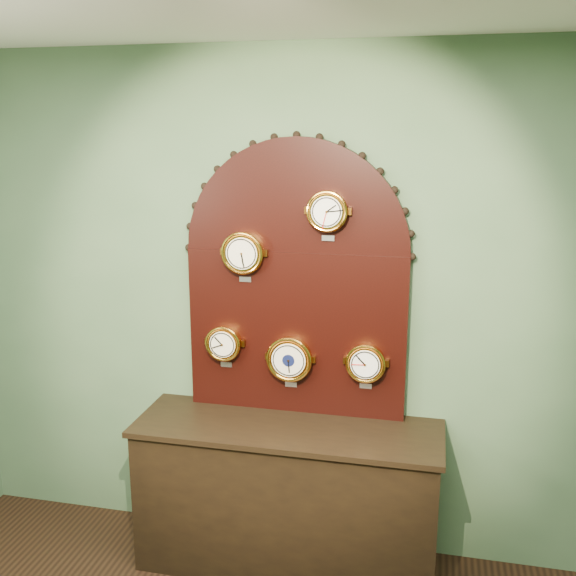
% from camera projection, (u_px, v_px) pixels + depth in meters
% --- Properties ---
extents(wall_back, '(4.00, 0.00, 4.00)m').
position_uv_depth(wall_back, '(298.00, 309.00, 3.62)').
color(wall_back, '#496947').
rests_on(wall_back, ground).
extents(shop_counter, '(1.60, 0.50, 0.80)m').
position_uv_depth(shop_counter, '(287.00, 498.00, 3.60)').
color(shop_counter, black).
rests_on(shop_counter, ground_plane).
extents(display_board, '(1.26, 0.06, 1.53)m').
position_uv_depth(display_board, '(296.00, 271.00, 3.52)').
color(display_board, black).
rests_on(display_board, shop_counter).
extents(roman_clock, '(0.23, 0.08, 0.28)m').
position_uv_depth(roman_clock, '(243.00, 253.00, 3.50)').
color(roman_clock, gold).
rests_on(roman_clock, display_board).
extents(arabic_clock, '(0.21, 0.08, 0.26)m').
position_uv_depth(arabic_clock, '(327.00, 211.00, 3.34)').
color(arabic_clock, gold).
rests_on(arabic_clock, display_board).
extents(hygrometer, '(0.20, 0.08, 0.25)m').
position_uv_depth(hygrometer, '(224.00, 343.00, 3.64)').
color(hygrometer, gold).
rests_on(hygrometer, display_board).
extents(barometer, '(0.25, 0.08, 0.30)m').
position_uv_depth(barometer, '(290.00, 359.00, 3.58)').
color(barometer, gold).
rests_on(barometer, display_board).
extents(tide_clock, '(0.21, 0.08, 0.26)m').
position_uv_depth(tide_clock, '(366.00, 363.00, 3.49)').
color(tide_clock, gold).
rests_on(tide_clock, display_board).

